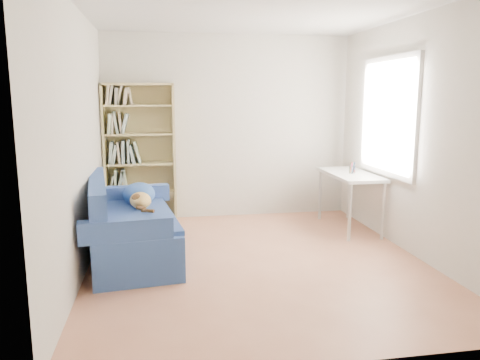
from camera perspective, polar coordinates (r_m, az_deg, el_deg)
name	(u,v)px	position (r m, az deg, el deg)	size (l,w,h in m)	color
ground	(257,261)	(5.07, 2.06, -9.87)	(4.00, 4.00, 0.00)	#AA6A4C
room_shell	(267,106)	(4.82, 3.27, 8.95)	(3.54, 4.04, 2.62)	silver
sofa	(129,227)	(5.26, -13.41, -5.55)	(1.06, 1.88, 0.88)	navy
bookshelf	(140,160)	(6.56, -12.07, 2.42)	(0.96, 0.30, 1.91)	tan
desk	(350,179)	(6.29, 13.28, 0.14)	(0.53, 1.16, 0.75)	silver
pen_cup	(352,169)	(6.25, 13.53, 1.31)	(0.08, 0.08, 0.15)	white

